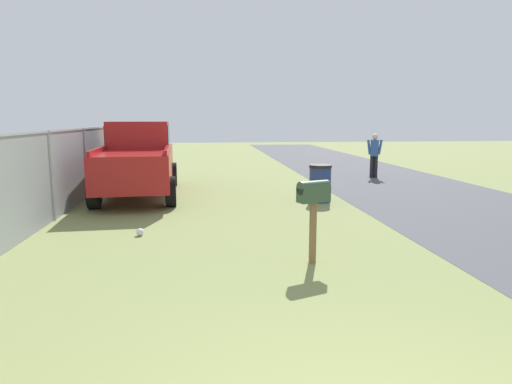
{
  "coord_description": "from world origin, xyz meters",
  "views": [
    {
      "loc": [
        -1.92,
        0.95,
        2.15
      ],
      "look_at": [
        3.78,
        0.32,
        1.21
      ],
      "focal_mm": 31.19,
      "sensor_mm": 36.0,
      "label": 1
    }
  ],
  "objects": [
    {
      "name": "mailbox",
      "position": [
        4.45,
        -0.62,
        1.0
      ],
      "size": [
        0.36,
        0.53,
        1.26
      ],
      "rotation": [
        0.0,
        0.0,
        0.37
      ],
      "color": "brown",
      "rests_on": "ground"
    },
    {
      "name": "pickup_truck",
      "position": [
        11.08,
        2.9,
        1.1
      ],
      "size": [
        5.52,
        2.34,
        2.09
      ],
      "rotation": [
        0.0,
        0.0,
        0.06
      ],
      "color": "maroon",
      "rests_on": "ground"
    },
    {
      "name": "trash_bin",
      "position": [
        9.39,
        -1.99,
        0.49
      ],
      "size": [
        0.59,
        0.59,
        0.98
      ],
      "color": "navy",
      "rests_on": "ground"
    },
    {
      "name": "pedestrian",
      "position": [
        13.98,
        -5.22,
        0.94
      ],
      "size": [
        0.3,
        0.55,
        1.63
      ],
      "rotation": [
        0.0,
        0.0,
        2.79
      ],
      "color": "black",
      "rests_on": "ground"
    },
    {
      "name": "fence_section",
      "position": [
        7.85,
        4.25,
        1.04
      ],
      "size": [
        16.2,
        0.07,
        1.93
      ],
      "color": "#9EA3A8",
      "rests_on": "ground"
    },
    {
      "name": "litter_bag_midfield_b",
      "position": [
        6.35,
        2.22,
        0.07
      ],
      "size": [
        0.14,
        0.14,
        0.14
      ],
      "primitive_type": "sphere",
      "color": "silver",
      "rests_on": "ground"
    },
    {
      "name": "litter_wrapper_far_scatter",
      "position": [
        7.4,
        -1.31,
        0.0
      ],
      "size": [
        0.14,
        0.11,
        0.01
      ],
      "primitive_type": "cube",
      "rotation": [
        0.0,
        0.0,
        6.07
      ],
      "color": "silver",
      "rests_on": "ground"
    }
  ]
}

